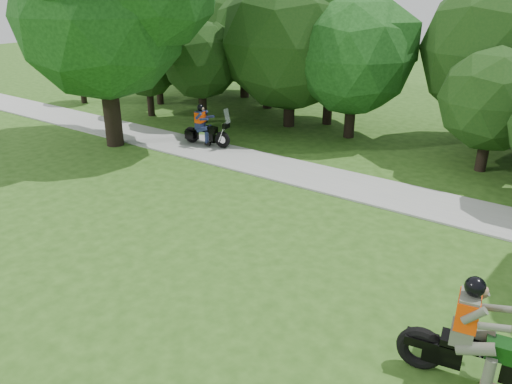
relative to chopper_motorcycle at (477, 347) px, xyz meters
The scene contains 5 objects.
ground 4.83m from the chopper_motorcycle, 164.38° to the right, with size 100.00×100.00×0.00m, color #294D16.
walkway 8.17m from the chopper_motorcycle, 124.42° to the left, with size 60.00×2.20×0.06m, color #989893.
tree_line 14.23m from the chopper_motorcycle, 105.56° to the left, with size 39.04×11.32×7.06m.
chopper_motorcycle is the anchor object (origin of this frame).
touring_motorcycle 14.05m from the chopper_motorcycle, 149.21° to the left, with size 2.13×0.81×1.63m.
Camera 1 is at (5.46, -5.89, 6.02)m, focal length 35.00 mm.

